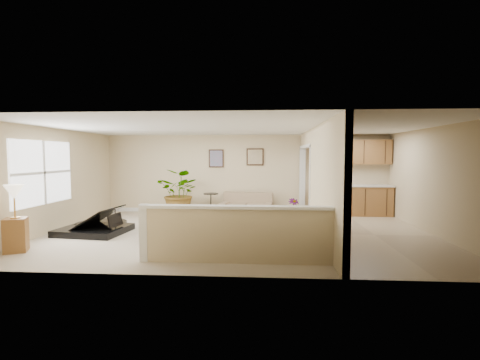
# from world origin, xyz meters

# --- Properties ---
(floor) EXTENTS (9.00, 9.00, 0.00)m
(floor) POSITION_xyz_m (0.00, 0.00, 0.00)
(floor) COLOR tan
(floor) RESTS_ON ground
(back_wall) EXTENTS (9.00, 0.04, 2.50)m
(back_wall) POSITION_xyz_m (0.00, 3.00, 1.25)
(back_wall) COLOR tan
(back_wall) RESTS_ON floor
(front_wall) EXTENTS (9.00, 0.04, 2.50)m
(front_wall) POSITION_xyz_m (0.00, -3.00, 1.25)
(front_wall) COLOR tan
(front_wall) RESTS_ON floor
(left_wall) EXTENTS (0.04, 6.00, 2.50)m
(left_wall) POSITION_xyz_m (-4.50, 0.00, 1.25)
(left_wall) COLOR tan
(left_wall) RESTS_ON floor
(right_wall) EXTENTS (0.04, 6.00, 2.50)m
(right_wall) POSITION_xyz_m (4.50, 0.00, 1.25)
(right_wall) COLOR tan
(right_wall) RESTS_ON floor
(ceiling) EXTENTS (9.00, 6.00, 0.04)m
(ceiling) POSITION_xyz_m (0.00, 0.00, 2.50)
(ceiling) COLOR silver
(ceiling) RESTS_ON back_wall
(kitchen_vinyl) EXTENTS (2.70, 6.00, 0.01)m
(kitchen_vinyl) POSITION_xyz_m (3.15, 0.00, 0.00)
(kitchen_vinyl) COLOR tan
(kitchen_vinyl) RESTS_ON floor
(interior_partition) EXTENTS (0.18, 5.99, 2.50)m
(interior_partition) POSITION_xyz_m (1.80, 0.25, 1.22)
(interior_partition) COLOR tan
(interior_partition) RESTS_ON floor
(pony_half_wall) EXTENTS (3.42, 0.22, 1.00)m
(pony_half_wall) POSITION_xyz_m (0.08, -2.30, 0.52)
(pony_half_wall) COLOR tan
(pony_half_wall) RESTS_ON floor
(left_window) EXTENTS (0.05, 2.15, 1.45)m
(left_window) POSITION_xyz_m (-4.49, -0.50, 1.45)
(left_window) COLOR white
(left_window) RESTS_ON left_wall
(wall_art_left) EXTENTS (0.48, 0.04, 0.58)m
(wall_art_left) POSITION_xyz_m (-0.95, 2.97, 1.75)
(wall_art_left) COLOR #342113
(wall_art_left) RESTS_ON back_wall
(wall_mirror) EXTENTS (0.55, 0.04, 0.55)m
(wall_mirror) POSITION_xyz_m (0.30, 2.97, 1.80)
(wall_mirror) COLOR #342113
(wall_mirror) RESTS_ON back_wall
(kitchen_cabinets) EXTENTS (2.36, 0.65, 2.33)m
(kitchen_cabinets) POSITION_xyz_m (3.19, 2.73, 0.87)
(kitchen_cabinets) COLOR brown
(kitchen_cabinets) RESTS_ON floor
(piano) EXTENTS (1.82, 1.88, 1.38)m
(piano) POSITION_xyz_m (-3.48, -0.12, 0.58)
(piano) COLOR black
(piano) RESTS_ON floor
(piano_bench) EXTENTS (0.67, 0.90, 0.53)m
(piano_bench) POSITION_xyz_m (-1.70, -0.54, 0.27)
(piano_bench) COLOR black
(piano_bench) RESTS_ON floor
(loveseat) EXTENTS (1.68, 1.09, 0.90)m
(loveseat) POSITION_xyz_m (0.04, 2.50, 0.34)
(loveseat) COLOR #987A61
(loveseat) RESTS_ON floor
(accent_table) EXTENTS (0.46, 0.46, 0.67)m
(accent_table) POSITION_xyz_m (-1.07, 2.55, 0.43)
(accent_table) COLOR black
(accent_table) RESTS_ON floor
(palm_plant) EXTENTS (1.58, 1.47, 1.43)m
(palm_plant) POSITION_xyz_m (-1.95, 2.20, 0.70)
(palm_plant) COLOR black
(palm_plant) RESTS_ON floor
(small_plant) EXTENTS (0.43, 0.43, 0.60)m
(small_plant) POSITION_xyz_m (1.44, 1.97, 0.25)
(small_plant) COLOR black
(small_plant) RESTS_ON floor
(lamp_stand) EXTENTS (0.50, 0.50, 1.29)m
(lamp_stand) POSITION_xyz_m (-4.15, -1.90, 0.55)
(lamp_stand) COLOR brown
(lamp_stand) RESTS_ON floor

